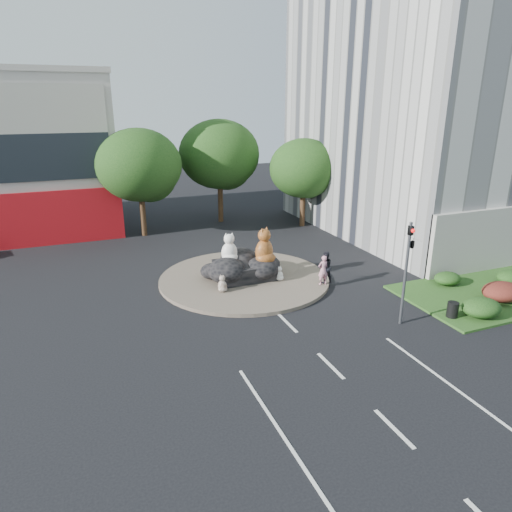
{
  "coord_description": "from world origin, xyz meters",
  "views": [
    {
      "loc": [
        -8.7,
        -13.68,
        10.07
      ],
      "look_at": [
        0.13,
        8.43,
        2.0
      ],
      "focal_mm": 32.0,
      "sensor_mm": 36.0,
      "label": 1
    }
  ],
  "objects_px": {
    "cat_white": "(229,248)",
    "pedestrian_dark": "(325,267)",
    "kitten_calico": "(222,283)",
    "pedestrian_pink": "(323,270)",
    "litter_bin": "(453,310)",
    "kitten_white": "(279,273)",
    "cat_tabby": "(264,245)"
  },
  "relations": [
    {
      "from": "litter_bin",
      "to": "kitten_white",
      "type": "bearing_deg",
      "value": 128.69
    },
    {
      "from": "cat_white",
      "to": "kitten_calico",
      "type": "relative_size",
      "value": 1.86
    },
    {
      "from": "cat_tabby",
      "to": "litter_bin",
      "type": "xyz_separation_m",
      "value": [
        6.57,
        -8.04,
        -1.69
      ]
    },
    {
      "from": "cat_white",
      "to": "pedestrian_dark",
      "type": "distance_m",
      "value": 5.64
    },
    {
      "from": "pedestrian_dark",
      "to": "litter_bin",
      "type": "xyz_separation_m",
      "value": [
        3.64,
        -6.05,
        -0.63
      ]
    },
    {
      "from": "cat_white",
      "to": "litter_bin",
      "type": "height_order",
      "value": "cat_white"
    },
    {
      "from": "cat_white",
      "to": "kitten_calico",
      "type": "bearing_deg",
      "value": -108.45
    },
    {
      "from": "cat_tabby",
      "to": "litter_bin",
      "type": "bearing_deg",
      "value": -79.7
    },
    {
      "from": "cat_tabby",
      "to": "kitten_white",
      "type": "height_order",
      "value": "cat_tabby"
    },
    {
      "from": "kitten_calico",
      "to": "pedestrian_pink",
      "type": "height_order",
      "value": "pedestrian_pink"
    },
    {
      "from": "cat_tabby",
      "to": "kitten_calico",
      "type": "distance_m",
      "value": 3.46
    },
    {
      "from": "cat_white",
      "to": "pedestrian_pink",
      "type": "bearing_deg",
      "value": -24.29
    },
    {
      "from": "cat_white",
      "to": "pedestrian_dark",
      "type": "relative_size",
      "value": 0.97
    },
    {
      "from": "kitten_white",
      "to": "pedestrian_pink",
      "type": "relative_size",
      "value": 0.5
    },
    {
      "from": "cat_tabby",
      "to": "pedestrian_dark",
      "type": "relative_size",
      "value": 1.17
    },
    {
      "from": "cat_white",
      "to": "kitten_white",
      "type": "height_order",
      "value": "cat_white"
    },
    {
      "from": "cat_white",
      "to": "kitten_calico",
      "type": "distance_m",
      "value": 2.63
    },
    {
      "from": "kitten_white",
      "to": "litter_bin",
      "type": "xyz_separation_m",
      "value": [
        5.89,
        -7.35,
        -0.13
      ]
    },
    {
      "from": "kitten_calico",
      "to": "litter_bin",
      "type": "relative_size",
      "value": 1.29
    },
    {
      "from": "cat_tabby",
      "to": "kitten_calico",
      "type": "relative_size",
      "value": 2.23
    },
    {
      "from": "kitten_calico",
      "to": "litter_bin",
      "type": "xyz_separation_m",
      "value": [
        9.49,
        -6.97,
        -0.19
      ]
    },
    {
      "from": "kitten_calico",
      "to": "pedestrian_pink",
      "type": "distance_m",
      "value": 5.74
    },
    {
      "from": "kitten_calico",
      "to": "kitten_white",
      "type": "xyz_separation_m",
      "value": [
        3.6,
        0.38,
        -0.06
      ]
    },
    {
      "from": "cat_tabby",
      "to": "pedestrian_dark",
      "type": "height_order",
      "value": "cat_tabby"
    },
    {
      "from": "pedestrian_pink",
      "to": "cat_white",
      "type": "bearing_deg",
      "value": -32.61
    },
    {
      "from": "pedestrian_pink",
      "to": "litter_bin",
      "type": "height_order",
      "value": "pedestrian_pink"
    },
    {
      "from": "cat_white",
      "to": "pedestrian_pink",
      "type": "xyz_separation_m",
      "value": [
        4.52,
        -3.13,
        -0.95
      ]
    },
    {
      "from": "cat_white",
      "to": "litter_bin",
      "type": "distance_m",
      "value": 12.37
    },
    {
      "from": "kitten_white",
      "to": "litter_bin",
      "type": "height_order",
      "value": "kitten_white"
    },
    {
      "from": "cat_white",
      "to": "cat_tabby",
      "type": "xyz_separation_m",
      "value": [
        1.82,
        -0.92,
        0.18
      ]
    },
    {
      "from": "cat_tabby",
      "to": "kitten_calico",
      "type": "height_order",
      "value": "cat_tabby"
    },
    {
      "from": "kitten_calico",
      "to": "pedestrian_dark",
      "type": "relative_size",
      "value": 0.52
    }
  ]
}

